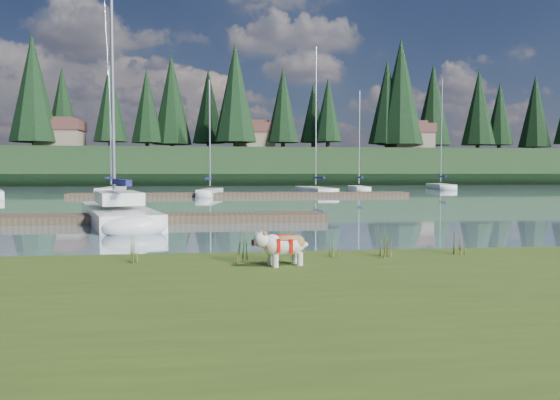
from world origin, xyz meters
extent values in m
plane|color=#7A97A5|center=(0.00, 30.00, 0.00)|extent=(200.00, 200.00, 0.00)
cube|color=#3A5019|center=(0.00, -6.00, 0.17)|extent=(60.00, 9.00, 0.35)
cube|color=#1A3117|center=(0.00, 73.00, 2.50)|extent=(200.00, 20.00, 5.00)
cylinder|color=silver|center=(0.70, -3.27, 0.46)|extent=(0.11, 0.11, 0.22)
cylinder|color=silver|center=(0.64, -3.05, 0.46)|extent=(0.11, 0.11, 0.22)
cylinder|color=silver|center=(1.13, -3.15, 0.46)|extent=(0.11, 0.11, 0.22)
cylinder|color=silver|center=(1.07, -2.94, 0.46)|extent=(0.11, 0.11, 0.22)
ellipsoid|color=silver|center=(0.90, -3.10, 0.69)|extent=(0.80, 0.54, 0.34)
ellipsoid|color=olive|center=(0.90, -3.10, 0.80)|extent=(0.58, 0.46, 0.12)
ellipsoid|color=silver|center=(0.47, -3.22, 0.80)|extent=(0.31, 0.32, 0.25)
cube|color=black|center=(0.36, -3.24, 0.76)|extent=(0.11, 0.14, 0.10)
cube|color=white|center=(-3.96, 9.32, 0.22)|extent=(4.48, 9.27, 0.70)
ellipsoid|color=white|center=(-5.21, 13.66, 0.22)|extent=(2.58, 2.92, 0.70)
cylinder|color=silver|center=(-4.19, 10.11, 7.66)|extent=(0.14, 0.14, 13.71)
cube|color=navy|center=(-3.59, 8.03, 1.55)|extent=(1.33, 4.01, 0.20)
cube|color=white|center=(-3.82, 8.82, 0.95)|extent=(2.29, 3.56, 0.45)
cube|color=#4C3D2C|center=(-4.00, 9.00, 0.15)|extent=(16.00, 2.00, 0.30)
cube|color=#4C3D2C|center=(2.00, 30.00, 0.15)|extent=(26.00, 2.20, 0.30)
cube|color=white|center=(-8.96, 36.18, 0.22)|extent=(1.56, 6.48, 0.70)
ellipsoid|color=white|center=(-8.92, 39.41, 0.22)|extent=(1.43, 1.78, 0.70)
cylinder|color=silver|center=(-8.96, 36.18, 5.85)|extent=(0.12, 0.12, 10.10)
cube|color=navy|center=(-8.97, 35.30, 1.40)|extent=(0.24, 2.57, 0.20)
cube|color=white|center=(-0.49, 31.00, 0.22)|extent=(2.14, 5.38, 0.70)
ellipsoid|color=white|center=(-0.01, 33.58, 0.22)|extent=(1.39, 1.62, 0.70)
cylinder|color=silver|center=(-0.49, 31.00, 4.93)|extent=(0.12, 0.12, 8.26)
cube|color=navy|center=(-0.63, 30.30, 1.40)|extent=(0.58, 2.09, 0.20)
cube|color=white|center=(8.57, 34.31, 0.22)|extent=(2.39, 7.80, 0.70)
ellipsoid|color=white|center=(8.25, 38.13, 0.22)|extent=(1.85, 2.23, 0.70)
cylinder|color=silver|center=(8.57, 34.31, 6.70)|extent=(0.12, 0.12, 11.80)
cube|color=navy|center=(8.66, 33.27, 1.40)|extent=(0.46, 3.06, 0.20)
cube|color=white|center=(13.32, 37.59, 0.22)|extent=(1.83, 5.71, 0.70)
ellipsoid|color=white|center=(13.60, 40.38, 0.22)|extent=(1.37, 1.64, 0.70)
cylinder|color=silver|center=(13.32, 37.59, 5.12)|extent=(0.12, 0.12, 8.64)
cube|color=navy|center=(13.24, 36.83, 1.40)|extent=(0.42, 2.24, 0.20)
cube|color=white|center=(24.56, 45.01, 0.22)|extent=(3.13, 7.74, 0.70)
ellipsoid|color=white|center=(25.29, 48.72, 0.22)|extent=(2.01, 2.34, 0.70)
cylinder|color=silver|center=(24.56, 45.01, 6.43)|extent=(0.12, 0.12, 11.26)
cube|color=navy|center=(24.37, 44.00, 1.40)|extent=(0.77, 2.99, 0.20)
cone|color=#475B23|center=(0.10, -2.73, 0.61)|extent=(0.03, 0.03, 0.51)
cone|color=brown|center=(0.21, -2.80, 0.55)|extent=(0.03, 0.03, 0.41)
cone|color=#475B23|center=(0.16, -2.70, 0.63)|extent=(0.03, 0.03, 0.56)
cone|color=brown|center=(0.24, -2.76, 0.53)|extent=(0.03, 0.03, 0.36)
cone|color=#475B23|center=(0.12, -2.81, 0.58)|extent=(0.03, 0.03, 0.46)
cone|color=#475B23|center=(1.87, -2.31, 0.59)|extent=(0.03, 0.03, 0.47)
cone|color=brown|center=(1.98, -2.38, 0.54)|extent=(0.03, 0.03, 0.38)
cone|color=#475B23|center=(1.93, -2.28, 0.61)|extent=(0.03, 0.03, 0.52)
cone|color=brown|center=(2.01, -2.34, 0.52)|extent=(0.03, 0.03, 0.33)
cone|color=#475B23|center=(1.89, -2.39, 0.56)|extent=(0.03, 0.03, 0.43)
cone|color=#475B23|center=(2.80, -2.30, 0.63)|extent=(0.03, 0.03, 0.55)
cone|color=brown|center=(2.91, -2.37, 0.57)|extent=(0.03, 0.03, 0.44)
cone|color=#475B23|center=(2.86, -2.27, 0.65)|extent=(0.03, 0.03, 0.61)
cone|color=brown|center=(2.94, -2.33, 0.54)|extent=(0.03, 0.03, 0.39)
cone|color=#475B23|center=(2.82, -2.38, 0.60)|extent=(0.03, 0.03, 0.50)
cone|color=#475B23|center=(-1.72, -2.44, 0.61)|extent=(0.03, 0.03, 0.52)
cone|color=brown|center=(-1.61, -2.51, 0.56)|extent=(0.03, 0.03, 0.41)
cone|color=#475B23|center=(-1.66, -2.41, 0.63)|extent=(0.03, 0.03, 0.57)
cone|color=brown|center=(-1.58, -2.47, 0.53)|extent=(0.03, 0.03, 0.36)
cone|color=#475B23|center=(-1.70, -2.52, 0.58)|extent=(0.03, 0.03, 0.47)
cone|color=#475B23|center=(2.81, -2.47, 0.55)|extent=(0.03, 0.03, 0.40)
cone|color=brown|center=(2.92, -2.54, 0.51)|extent=(0.03, 0.03, 0.32)
cone|color=#475B23|center=(2.87, -2.44, 0.57)|extent=(0.03, 0.03, 0.44)
cone|color=brown|center=(2.95, -2.50, 0.49)|extent=(0.03, 0.03, 0.28)
cone|color=#475B23|center=(2.83, -2.55, 0.53)|extent=(0.03, 0.03, 0.36)
cone|color=#475B23|center=(4.28, -2.30, 0.65)|extent=(0.03, 0.03, 0.59)
cone|color=brown|center=(4.39, -2.37, 0.59)|extent=(0.03, 0.03, 0.47)
cone|color=#475B23|center=(4.34, -2.27, 0.68)|extent=(0.03, 0.03, 0.65)
cone|color=brown|center=(4.42, -2.33, 0.56)|extent=(0.03, 0.03, 0.41)
cone|color=#475B23|center=(4.30, -2.38, 0.62)|extent=(0.03, 0.03, 0.53)
cube|color=#33281C|center=(0.00, -1.60, 0.07)|extent=(60.00, 0.50, 0.14)
cylinder|color=#382619|center=(-25.00, 68.00, 5.90)|extent=(0.60, 0.60, 1.80)
cone|color=black|center=(-25.00, 68.00, 13.55)|extent=(6.60, 6.60, 15.00)
cylinder|color=#382619|center=(-10.00, 72.00, 5.90)|extent=(0.60, 0.60, 1.80)
cone|color=black|center=(-10.00, 72.00, 11.75)|extent=(4.84, 4.84, 11.00)
cylinder|color=#382619|center=(3.00, 66.00, 5.90)|extent=(0.60, 0.60, 1.80)
cone|color=black|center=(3.00, 66.00, 13.10)|extent=(6.16, 6.16, 14.00)
cylinder|color=#382619|center=(15.00, 70.00, 5.90)|extent=(0.60, 0.60, 1.80)
cone|color=black|center=(15.00, 70.00, 10.85)|extent=(3.96, 3.96, 9.00)
cylinder|color=#382619|center=(28.00, 68.00, 5.90)|extent=(0.60, 0.60, 1.80)
cone|color=black|center=(28.00, 68.00, 14.00)|extent=(7.04, 7.04, 16.00)
cylinder|color=#382619|center=(42.00, 71.00, 5.90)|extent=(0.60, 0.60, 1.80)
cone|color=black|center=(42.00, 71.00, 12.20)|extent=(5.28, 5.28, 12.00)
cube|color=gray|center=(-22.00, 70.00, 6.40)|extent=(6.00, 5.00, 2.80)
cube|color=brown|center=(-22.00, 70.00, 8.50)|extent=(6.30, 5.30, 1.40)
cube|color=brown|center=(-22.00, 70.00, 9.30)|extent=(4.20, 3.60, 0.70)
cube|color=gray|center=(6.00, 71.00, 6.40)|extent=(6.00, 5.00, 2.80)
cube|color=brown|center=(6.00, 71.00, 8.50)|extent=(6.30, 5.30, 1.40)
cube|color=brown|center=(6.00, 71.00, 9.30)|extent=(4.20, 3.60, 0.70)
cube|color=gray|center=(30.00, 69.00, 6.40)|extent=(6.00, 5.00, 2.80)
cube|color=brown|center=(30.00, 69.00, 8.50)|extent=(6.30, 5.30, 1.40)
cube|color=brown|center=(30.00, 69.00, 9.30)|extent=(4.20, 3.60, 0.70)
camera|label=1|loc=(-0.33, -12.14, 1.93)|focal=35.00mm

